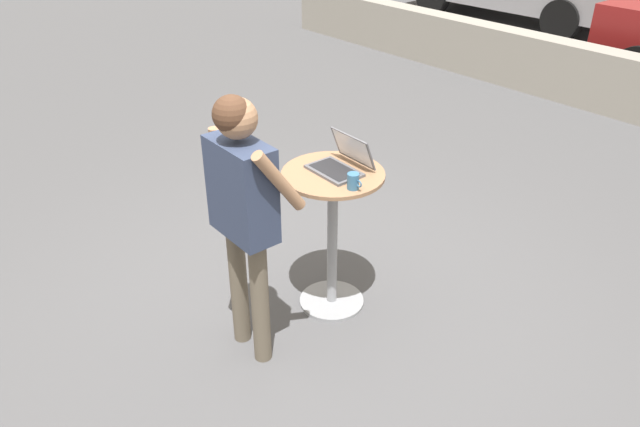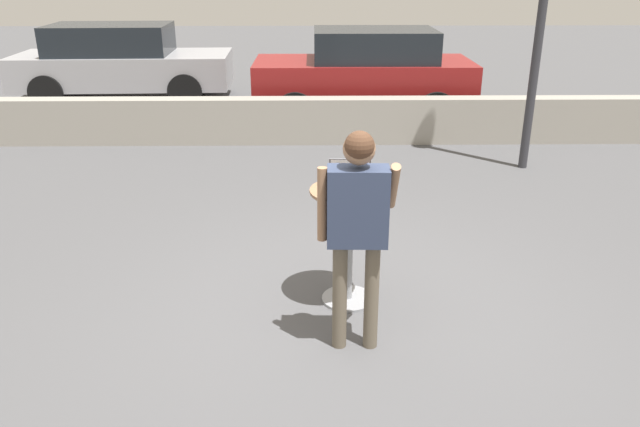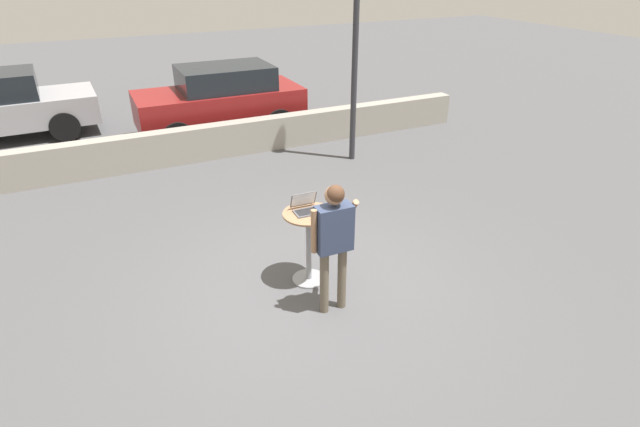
# 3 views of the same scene
# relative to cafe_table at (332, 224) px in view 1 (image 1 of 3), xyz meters

# --- Properties ---
(ground_plane) EXTENTS (50.00, 50.00, 0.00)m
(ground_plane) POSITION_rel_cafe_table_xyz_m (-0.05, -0.24, -0.65)
(ground_plane) COLOR #4C4C4F
(cafe_table) EXTENTS (0.66, 0.66, 1.03)m
(cafe_table) POSITION_rel_cafe_table_xyz_m (0.00, 0.00, 0.00)
(cafe_table) COLOR gray
(cafe_table) RESTS_ON ground_plane
(laptop) EXTENTS (0.36, 0.33, 0.23)m
(laptop) POSITION_rel_cafe_table_xyz_m (0.00, 0.07, 0.43)
(laptop) COLOR #515156
(laptop) RESTS_ON cafe_table
(coffee_mug) EXTENTS (0.11, 0.07, 0.10)m
(coffee_mug) POSITION_rel_cafe_table_xyz_m (0.24, -0.05, 0.43)
(coffee_mug) COLOR #336084
(coffee_mug) RESTS_ON cafe_table
(standing_person) EXTENTS (0.58, 0.37, 1.71)m
(standing_person) POSITION_rel_cafe_table_xyz_m (0.01, -0.70, 0.44)
(standing_person) COLOR brown
(standing_person) RESTS_ON ground_plane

